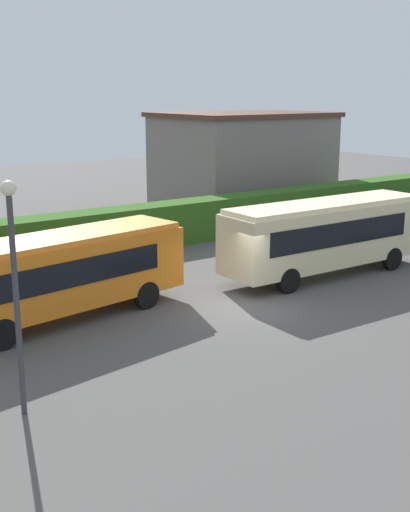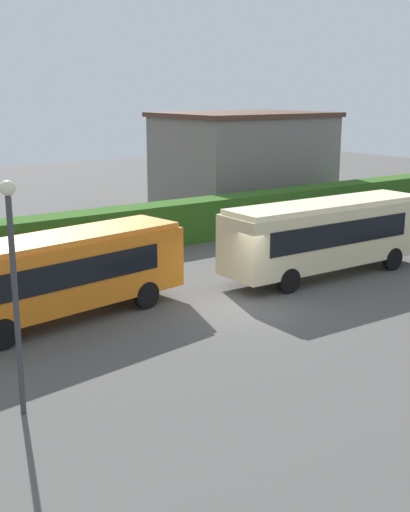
{
  "view_description": "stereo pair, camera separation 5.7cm",
  "coord_description": "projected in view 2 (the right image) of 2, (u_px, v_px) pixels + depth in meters",
  "views": [
    {
      "loc": [
        -14.48,
        -17.91,
        7.68
      ],
      "look_at": [
        -0.47,
        1.67,
        1.67
      ],
      "focal_mm": 46.7,
      "sensor_mm": 36.0,
      "label": 1
    },
    {
      "loc": [
        -14.44,
        -17.95,
        7.68
      ],
      "look_at": [
        -0.47,
        1.67,
        1.67
      ],
      "focal_mm": 46.7,
      "sensor_mm": 36.0,
      "label": 2
    }
  ],
  "objects": [
    {
      "name": "bus_cream",
      "position": [
        326.0,
        233.0,
        28.06
      ],
      "size": [
        9.91,
        2.6,
        3.16
      ],
      "rotation": [
        0.0,
        0.0,
        -0.02
      ],
      "color": "beige",
      "rests_on": "ground_plane"
    },
    {
      "name": "lamppost",
      "position": [
        14.0,
        273.0,
        15.41
      ],
      "size": [
        0.36,
        0.36,
        5.73
      ],
      "color": "#38383D",
      "rests_on": "ground_plane"
    },
    {
      "name": "person_center",
      "position": [
        273.0,
        233.0,
        32.22
      ],
      "size": [
        0.46,
        0.44,
        1.8
      ],
      "rotation": [
        0.0,
        0.0,
        0.87
      ],
      "color": "silver",
      "rests_on": "ground_plane"
    },
    {
      "name": "depot_building",
      "position": [
        243.0,
        160.0,
        44.82
      ],
      "size": [
        10.75,
        8.23,
        6.27
      ],
      "color": "slate",
      "rests_on": "ground_plane"
    },
    {
      "name": "hedge_row",
      "position": [
        109.0,
        232.0,
        32.06
      ],
      "size": [
        62.35,
        1.69,
        2.12
      ],
      "primitive_type": "cube",
      "color": "#2D591A",
      "rests_on": "ground_plane"
    },
    {
      "name": "ground_plane",
      "position": [
        242.0,
        308.0,
        24.17
      ],
      "size": [
        100.7,
        100.7,
        0.0
      ],
      "primitive_type": "plane",
      "color": "#514F4C"
    },
    {
      "name": "bus_orange",
      "position": [
        60.0,
        271.0,
        22.55
      ],
      "size": [
        9.48,
        3.76,
        2.96
      ],
      "rotation": [
        0.0,
        0.0,
        0.15
      ],
      "color": "orange",
      "rests_on": "ground_plane"
    }
  ]
}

